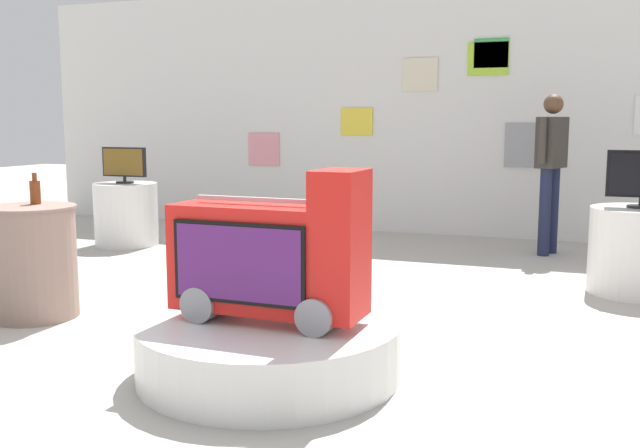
% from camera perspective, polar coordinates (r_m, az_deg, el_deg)
% --- Properties ---
extents(ground_plane, '(30.00, 30.00, 0.00)m').
position_cam_1_polar(ground_plane, '(4.61, -2.68, -9.49)').
color(ground_plane, '#B2ADA3').
extents(back_wall_display, '(11.22, 0.13, 3.05)m').
position_cam_1_polar(back_wall_display, '(9.02, 9.50, 8.84)').
color(back_wall_display, silver).
rests_on(back_wall_display, ground).
extents(main_display_pedestal, '(1.45, 1.45, 0.31)m').
position_cam_1_polar(main_display_pedestal, '(4.05, -4.04, -9.74)').
color(main_display_pedestal, silver).
rests_on(main_display_pedestal, ground).
extents(novelty_firetruck_tv, '(1.07, 0.42, 0.84)m').
position_cam_1_polar(novelty_firetruck_tv, '(3.91, -3.86, -2.84)').
color(novelty_firetruck_tv, gray).
rests_on(novelty_firetruck_tv, main_display_pedestal).
extents(display_pedestal_left_rear, '(0.77, 0.77, 0.70)m').
position_cam_1_polar(display_pedestal_left_rear, '(6.40, 23.77, -1.95)').
color(display_pedestal_left_rear, silver).
rests_on(display_pedestal_left_rear, ground).
extents(display_pedestal_center_rear, '(0.71, 0.71, 0.70)m').
position_cam_1_polar(display_pedestal_center_rear, '(8.45, -15.04, 0.76)').
color(display_pedestal_center_rear, silver).
rests_on(display_pedestal_center_rear, ground).
extents(tv_on_center_rear, '(0.56, 0.20, 0.40)m').
position_cam_1_polar(tv_on_center_rear, '(8.40, -15.20, 4.60)').
color(tv_on_center_rear, black).
rests_on(tv_on_center_rear, display_pedestal_center_rear).
extents(side_table_round, '(0.63, 0.63, 0.80)m').
position_cam_1_polar(side_table_round, '(5.54, -21.68, -2.71)').
color(side_table_round, gray).
rests_on(side_table_round, ground).
extents(bottle_on_side_table, '(0.07, 0.07, 0.23)m').
position_cam_1_polar(bottle_on_side_table, '(5.57, -21.54, 2.40)').
color(bottle_on_side_table, brown).
rests_on(bottle_on_side_table, side_table_round).
extents(shopper_browsing_near_truck, '(0.32, 0.53, 1.67)m').
position_cam_1_polar(shopper_browsing_near_truck, '(7.90, 17.74, 4.73)').
color(shopper_browsing_near_truck, '#1E233F').
rests_on(shopper_browsing_near_truck, ground).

